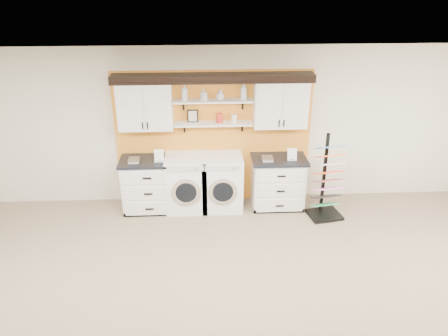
{
  "coord_description": "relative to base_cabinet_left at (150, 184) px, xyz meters",
  "views": [
    {
      "loc": [
        -0.17,
        -3.23,
        3.98
      ],
      "look_at": [
        0.1,
        2.3,
        1.39
      ],
      "focal_mm": 35.0,
      "sensor_mm": 36.0,
      "label": 1
    }
  ],
  "objects": [
    {
      "name": "ceiling",
      "position": [
        1.13,
        -3.64,
        2.32
      ],
      "size": [
        10.0,
        10.0,
        0.0
      ],
      "primitive_type": "plane",
      "rotation": [
        3.14,
        0.0,
        0.0
      ],
      "color": "white",
      "rests_on": "wall_back"
    },
    {
      "name": "wall_back",
      "position": [
        1.13,
        0.36,
        0.92
      ],
      "size": [
        10.0,
        0.0,
        10.0
      ],
      "primitive_type": "plane",
      "rotation": [
        1.57,
        0.0,
        0.0
      ],
      "color": "beige",
      "rests_on": "floor"
    },
    {
      "name": "accent_panel",
      "position": [
        1.13,
        0.32,
        0.72
      ],
      "size": [
        3.4,
        0.07,
        2.4
      ],
      "primitive_type": "cube",
      "color": "orange",
      "rests_on": "wall_back"
    },
    {
      "name": "upper_cabinet_left",
      "position": [
        -0.0,
        0.15,
        1.4
      ],
      "size": [
        0.9,
        0.35,
        0.84
      ],
      "color": "white",
      "rests_on": "wall_back"
    },
    {
      "name": "upper_cabinet_right",
      "position": [
        2.26,
        0.15,
        1.4
      ],
      "size": [
        0.9,
        0.35,
        0.84
      ],
      "color": "white",
      "rests_on": "wall_back"
    },
    {
      "name": "shelf_lower",
      "position": [
        1.13,
        0.16,
        1.05
      ],
      "size": [
        1.32,
        0.28,
        0.03
      ],
      "primitive_type": "cube",
      "color": "white",
      "rests_on": "wall_back"
    },
    {
      "name": "shelf_upper",
      "position": [
        1.13,
        0.16,
        1.45
      ],
      "size": [
        1.32,
        0.28,
        0.03
      ],
      "primitive_type": "cube",
      "color": "white",
      "rests_on": "wall_back"
    },
    {
      "name": "crown_molding",
      "position": [
        1.13,
        0.17,
        1.85
      ],
      "size": [
        3.3,
        0.41,
        0.13
      ],
      "color": "black",
      "rests_on": "wall_back"
    },
    {
      "name": "picture_frame",
      "position": [
        0.78,
        0.21,
        1.18
      ],
      "size": [
        0.18,
        0.02,
        0.22
      ],
      "color": "black",
      "rests_on": "shelf_lower"
    },
    {
      "name": "canister_red",
      "position": [
        1.23,
        0.16,
        1.15
      ],
      "size": [
        0.11,
        0.11,
        0.16
      ],
      "primitive_type": "cylinder",
      "color": "red",
      "rests_on": "shelf_lower"
    },
    {
      "name": "canister_cream",
      "position": [
        1.48,
        0.16,
        1.14
      ],
      "size": [
        0.1,
        0.1,
        0.14
      ],
      "primitive_type": "cylinder",
      "color": "silver",
      "rests_on": "shelf_lower"
    },
    {
      "name": "base_cabinet_left",
      "position": [
        0.0,
        0.0,
        0.0
      ],
      "size": [
        0.98,
        0.66,
        0.96
      ],
      "color": "white",
      "rests_on": "floor"
    },
    {
      "name": "base_cabinet_right",
      "position": [
        2.26,
        0.0,
        -0.01
      ],
      "size": [
        0.95,
        0.66,
        0.94
      ],
      "color": "white",
      "rests_on": "floor"
    },
    {
      "name": "washer",
      "position": [
        0.64,
        -0.0,
        0.02
      ],
      "size": [
        0.71,
        0.71,
        1.0
      ],
      "color": "white",
      "rests_on": "floor"
    },
    {
      "name": "dryer",
      "position": [
        1.27,
        -0.0,
        0.02
      ],
      "size": [
        0.71,
        0.71,
        0.99
      ],
      "color": "white",
      "rests_on": "floor"
    },
    {
      "name": "sample_rack",
      "position": [
        3.03,
        -0.4,
        0.01
      ],
      "size": [
        0.61,
        0.54,
        1.48
      ],
      "rotation": [
        0.0,
        0.0,
        0.19
      ],
      "color": "black",
      "rests_on": "floor"
    },
    {
      "name": "soap_bottle_a",
      "position": [
        0.66,
        0.16,
        1.6
      ],
      "size": [
        0.12,
        0.12,
        0.27
      ],
      "primitive_type": "imported",
      "rotation": [
        0.0,
        0.0,
        1.7
      ],
      "color": "silver",
      "rests_on": "shelf_upper"
    },
    {
      "name": "soap_bottle_b",
      "position": [
        0.97,
        0.16,
        1.56
      ],
      "size": [
        0.12,
        0.12,
        0.19
      ],
      "primitive_type": "imported",
      "rotation": [
        0.0,
        0.0,
        -0.96
      ],
      "color": "silver",
      "rests_on": "shelf_upper"
    },
    {
      "name": "soap_bottle_c",
      "position": [
        1.25,
        0.16,
        1.56
      ],
      "size": [
        0.15,
        0.15,
        0.18
      ],
      "primitive_type": "imported",
      "rotation": [
        0.0,
        0.0,
        1.71
      ],
      "color": "silver",
      "rests_on": "shelf_upper"
    },
    {
      "name": "soap_bottle_d",
      "position": [
        1.63,
        0.16,
        1.61
      ],
      "size": [
        0.13,
        0.13,
        0.29
      ],
      "primitive_type": "imported",
      "rotation": [
        0.0,
        0.0,
        1.69
      ],
      "color": "silver",
      "rests_on": "shelf_upper"
    }
  ]
}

